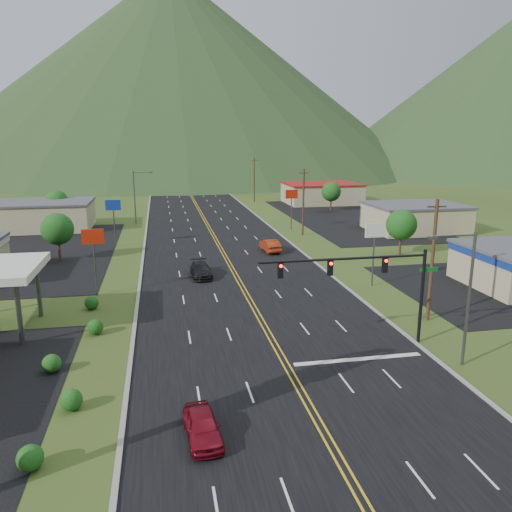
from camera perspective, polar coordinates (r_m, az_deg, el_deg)
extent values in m
plane|color=#354719|center=(24.04, 11.29, -24.65)|extent=(500.00, 500.00, 0.00)
cube|color=black|center=(24.04, 11.29, -24.65)|extent=(20.00, 460.00, 0.04)
cylinder|color=black|center=(37.95, 18.40, -4.44)|extent=(0.24, 0.24, 7.00)
cylinder|color=black|center=(34.60, 10.07, -0.31)|extent=(12.00, 0.18, 0.18)
cube|color=#0C591E|center=(37.60, 19.16, -1.48)|extent=(1.40, 0.06, 0.30)
cube|color=black|center=(35.91, 14.51, -1.02)|extent=(0.35, 0.28, 1.05)
sphere|color=#FF0C05|center=(35.67, 14.67, -0.55)|extent=(0.22, 0.22, 0.22)
cube|color=black|center=(34.41, 8.47, -1.36)|extent=(0.35, 0.28, 1.05)
sphere|color=#FF0C05|center=(34.16, 8.59, -0.87)|extent=(0.22, 0.22, 0.22)
cube|color=black|center=(33.44, 2.80, -1.66)|extent=(0.35, 0.28, 1.05)
sphere|color=#FF0C05|center=(33.18, 2.88, -1.16)|extent=(0.22, 0.22, 0.22)
cylinder|color=#59595E|center=(34.95, 23.13, -4.66)|extent=(0.20, 0.20, 9.00)
cylinder|color=#59595E|center=(33.14, 21.74, 2.21)|extent=(2.88, 0.12, 0.12)
cube|color=#59595E|center=(32.41, 19.58, 1.97)|extent=(0.60, 0.25, 0.18)
cylinder|color=#59595E|center=(88.04, -13.71, 6.48)|extent=(0.20, 0.20, 9.00)
cylinder|color=#59595E|center=(87.59, -12.91, 9.32)|extent=(2.88, 0.12, 0.12)
cube|color=#59595E|center=(87.56, -11.96, 9.30)|extent=(0.60, 0.25, 0.18)
cylinder|color=#59595E|center=(39.72, -25.46, -5.81)|extent=(0.36, 0.36, 5.00)
cylinder|color=#59595E|center=(45.27, -23.64, -3.34)|extent=(0.36, 0.36, 5.00)
cube|color=tan|center=(88.63, -24.08, 4.16)|extent=(18.00, 11.00, 4.20)
cube|color=#4C4C51|center=(88.34, -24.22, 5.60)|extent=(18.40, 11.40, 0.30)
cube|color=tan|center=(83.49, 17.69, 4.12)|extent=(14.00, 11.00, 4.00)
cube|color=#4C4C51|center=(83.19, 17.80, 5.58)|extent=(14.40, 11.40, 0.30)
cube|color=tan|center=(113.82, 7.51, 7.06)|extent=(16.00, 12.00, 4.20)
cube|color=maroon|center=(113.59, 7.55, 8.18)|extent=(16.40, 12.40, 0.30)
cylinder|color=#59595E|center=(49.31, -17.88, -1.52)|extent=(0.16, 0.16, 5.00)
cube|color=#AB1E09|center=(48.61, -18.16, 2.12)|extent=(2.00, 0.18, 1.40)
cylinder|color=#59595E|center=(70.70, -15.86, 3.05)|extent=(0.16, 0.16, 5.00)
cube|color=navy|center=(70.21, -16.03, 5.61)|extent=(2.00, 0.18, 1.40)
cylinder|color=#59595E|center=(51.32, 13.24, -0.64)|extent=(0.16, 0.16, 5.00)
cube|color=white|center=(50.65, 13.43, 2.87)|extent=(2.00, 0.18, 1.40)
cylinder|color=#59595E|center=(80.99, 4.06, 4.81)|extent=(0.16, 0.16, 5.00)
cube|color=#AB1E09|center=(80.57, 4.09, 7.06)|extent=(2.00, 0.18, 1.40)
cylinder|color=#382314|center=(64.91, -21.57, 0.80)|extent=(0.30, 0.30, 3.00)
sphere|color=#123E11|center=(64.46, -21.75, 2.88)|extent=(3.84, 3.84, 3.84)
cylinder|color=#382314|center=(91.96, -21.68, 4.31)|extent=(0.30, 0.30, 3.00)
sphere|color=#123E11|center=(91.65, -21.81, 5.79)|extent=(3.84, 3.84, 3.84)
cylinder|color=#382314|center=(65.92, 16.15, 1.41)|extent=(0.30, 0.30, 3.00)
sphere|color=#123E11|center=(65.48, 16.28, 3.46)|extent=(3.84, 3.84, 3.84)
cylinder|color=#382314|center=(101.98, 8.55, 5.94)|extent=(0.30, 0.30, 3.00)
sphere|color=#123E11|center=(101.70, 8.59, 7.28)|extent=(3.84, 3.84, 3.84)
cylinder|color=#382314|center=(42.35, 19.50, -0.57)|extent=(0.28, 0.28, 10.00)
cube|color=#382314|center=(41.55, 19.98, 5.32)|extent=(1.60, 0.12, 0.12)
cylinder|color=#382314|center=(76.01, 5.43, 6.12)|extent=(0.28, 0.28, 10.00)
cube|color=#382314|center=(75.57, 5.50, 9.42)|extent=(1.60, 0.12, 0.12)
cylinder|color=#382314|center=(114.74, -0.21, 8.68)|extent=(0.28, 0.28, 10.00)
cube|color=#382314|center=(114.44, -0.21, 10.87)|extent=(1.60, 0.12, 0.12)
cylinder|color=#382314|center=(154.11, -3.01, 9.91)|extent=(0.28, 0.28, 10.00)
cube|color=#382314|center=(153.90, -3.03, 11.54)|extent=(1.60, 0.12, 0.12)
cone|color=#183317|center=(239.08, -9.55, 20.05)|extent=(220.00, 220.00, 85.00)
imported|color=maroon|center=(26.35, -6.15, -18.83)|extent=(1.97, 4.19, 1.39)
imported|color=black|center=(53.83, -6.31, -1.64)|extent=(2.24, 5.13, 1.47)
imported|color=#A02E11|center=(65.25, 1.62, 1.20)|extent=(2.07, 5.03, 1.62)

